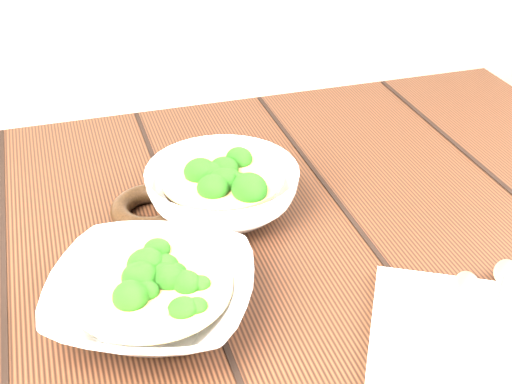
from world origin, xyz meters
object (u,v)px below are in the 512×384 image
Objects in this scene: table at (215,339)px; soup_bowl_front at (152,295)px; napkin at (476,335)px; trivet at (151,209)px; soup_bowl_back at (222,189)px.

soup_bowl_front is (-0.08, -0.07, 0.15)m from table.
trivet is at bearing 160.17° from napkin.
trivet is (0.03, 0.17, -0.01)m from soup_bowl_front.
soup_bowl_back is at bearing -7.12° from trivet.
soup_bowl_front is at bearing -125.02° from soup_bowl_back.
table is at bearing -112.45° from soup_bowl_back.
napkin is (0.17, -0.29, -0.03)m from soup_bowl_back.
soup_bowl_front is 1.33× the size of napkin.
table is 0.31m from napkin.
soup_bowl_back is at bearing 67.55° from table.
soup_bowl_back is 0.09m from trivet.
trivet is 0.50× the size of napkin.
trivet is at bearing 115.36° from table.
soup_bowl_front is at bearing -99.60° from trivet.
soup_bowl_back reaches higher than table.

